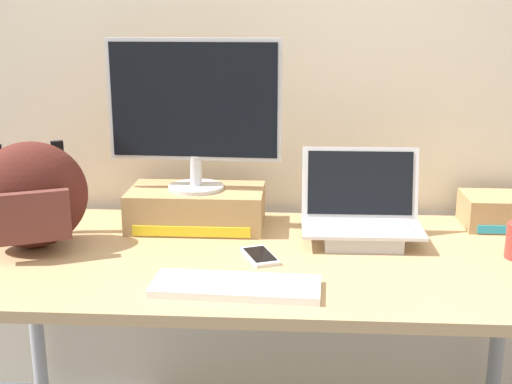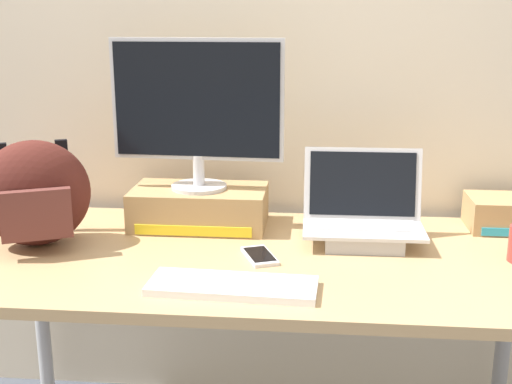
{
  "view_description": "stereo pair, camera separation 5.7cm",
  "coord_description": "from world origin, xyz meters",
  "px_view_note": "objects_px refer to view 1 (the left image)",
  "views": [
    {
      "loc": [
        0.11,
        -1.74,
        1.36
      ],
      "look_at": [
        0.0,
        0.0,
        0.9
      ],
      "focal_mm": 46.32,
      "sensor_mm": 36.0,
      "label": 1
    },
    {
      "loc": [
        0.16,
        -1.73,
        1.36
      ],
      "look_at": [
        0.0,
        0.0,
        0.9
      ],
      "focal_mm": 46.32,
      "sensor_mm": 36.0,
      "label": 2
    }
  ],
  "objects_px": {
    "desktop_monitor": "(194,109)",
    "external_keyboard": "(236,286)",
    "toner_box_yellow": "(197,208)",
    "plush_toy": "(29,207)",
    "messenger_backpack": "(32,196)",
    "open_laptop": "(361,223)",
    "cell_phone": "(260,256)"
  },
  "relations": [
    {
      "from": "desktop_monitor",
      "to": "external_keyboard",
      "type": "bearing_deg",
      "value": -68.52
    },
    {
      "from": "toner_box_yellow",
      "to": "plush_toy",
      "type": "bearing_deg",
      "value": -178.84
    },
    {
      "from": "messenger_backpack",
      "to": "toner_box_yellow",
      "type": "bearing_deg",
      "value": 3.29
    },
    {
      "from": "open_laptop",
      "to": "plush_toy",
      "type": "bearing_deg",
      "value": 173.94
    },
    {
      "from": "cell_phone",
      "to": "toner_box_yellow",
      "type": "bearing_deg",
      "value": 106.67
    },
    {
      "from": "desktop_monitor",
      "to": "messenger_backpack",
      "type": "bearing_deg",
      "value": -150.32
    },
    {
      "from": "toner_box_yellow",
      "to": "open_laptop",
      "type": "height_order",
      "value": "open_laptop"
    },
    {
      "from": "desktop_monitor",
      "to": "messenger_backpack",
      "type": "relative_size",
      "value": 1.45
    },
    {
      "from": "messenger_backpack",
      "to": "open_laptop",
      "type": "bearing_deg",
      "value": -16.99
    },
    {
      "from": "external_keyboard",
      "to": "desktop_monitor",
      "type": "bearing_deg",
      "value": 111.79
    },
    {
      "from": "toner_box_yellow",
      "to": "messenger_backpack",
      "type": "height_order",
      "value": "messenger_backpack"
    },
    {
      "from": "desktop_monitor",
      "to": "external_keyboard",
      "type": "xyz_separation_m",
      "value": [
        0.17,
        -0.49,
        -0.36
      ]
    },
    {
      "from": "plush_toy",
      "to": "external_keyboard",
      "type": "bearing_deg",
      "value": -34.41
    },
    {
      "from": "toner_box_yellow",
      "to": "messenger_backpack",
      "type": "relative_size",
      "value": 1.14
    },
    {
      "from": "toner_box_yellow",
      "to": "cell_phone",
      "type": "xyz_separation_m",
      "value": [
        0.21,
        -0.27,
        -0.06
      ]
    },
    {
      "from": "cell_phone",
      "to": "messenger_backpack",
      "type": "bearing_deg",
      "value": 154.1
    },
    {
      "from": "external_keyboard",
      "to": "messenger_backpack",
      "type": "xyz_separation_m",
      "value": [
        -0.6,
        0.27,
        0.14
      ]
    },
    {
      "from": "external_keyboard",
      "to": "messenger_backpack",
      "type": "relative_size",
      "value": 1.14
    },
    {
      "from": "desktop_monitor",
      "to": "open_laptop",
      "type": "xyz_separation_m",
      "value": [
        0.5,
        -0.11,
        -0.32
      ]
    },
    {
      "from": "toner_box_yellow",
      "to": "plush_toy",
      "type": "height_order",
      "value": "toner_box_yellow"
    },
    {
      "from": "external_keyboard",
      "to": "cell_phone",
      "type": "height_order",
      "value": "external_keyboard"
    },
    {
      "from": "toner_box_yellow",
      "to": "external_keyboard",
      "type": "relative_size",
      "value": 1.0
    },
    {
      "from": "messenger_backpack",
      "to": "plush_toy",
      "type": "distance_m",
      "value": 0.26
    },
    {
      "from": "messenger_backpack",
      "to": "plush_toy",
      "type": "relative_size",
      "value": 3.24
    },
    {
      "from": "desktop_monitor",
      "to": "external_keyboard",
      "type": "height_order",
      "value": "desktop_monitor"
    },
    {
      "from": "desktop_monitor",
      "to": "plush_toy",
      "type": "bearing_deg",
      "value": -176.39
    },
    {
      "from": "messenger_backpack",
      "to": "cell_phone",
      "type": "xyz_separation_m",
      "value": [
        0.65,
        -0.05,
        -0.15
      ]
    },
    {
      "from": "toner_box_yellow",
      "to": "messenger_backpack",
      "type": "distance_m",
      "value": 0.5
    },
    {
      "from": "open_laptop",
      "to": "cell_phone",
      "type": "distance_m",
      "value": 0.33
    },
    {
      "from": "plush_toy",
      "to": "desktop_monitor",
      "type": "bearing_deg",
      "value": 1.03
    },
    {
      "from": "messenger_backpack",
      "to": "cell_phone",
      "type": "bearing_deg",
      "value": -27.93
    },
    {
      "from": "desktop_monitor",
      "to": "open_laptop",
      "type": "relative_size",
      "value": 1.52
    }
  ]
}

